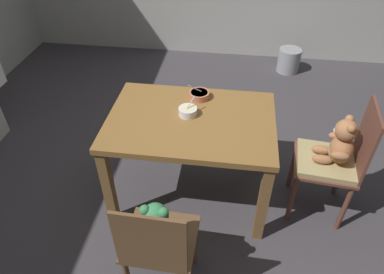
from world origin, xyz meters
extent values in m
cube|color=#403C40|center=(0.00, 0.00, -0.02)|extent=(5.20, 5.20, 0.04)
cube|color=brown|center=(0.00, 0.00, 0.71)|extent=(1.15, 0.81, 0.04)
cube|color=brown|center=(-0.53, -0.36, 0.34)|extent=(0.07, 0.07, 0.69)
cube|color=brown|center=(0.53, -0.36, 0.34)|extent=(0.07, 0.07, 0.69)
cube|color=brown|center=(-0.53, 0.36, 0.34)|extent=(0.07, 0.07, 0.69)
cube|color=brown|center=(0.53, 0.36, 0.34)|extent=(0.07, 0.07, 0.69)
cube|color=brown|center=(-0.06, -0.78, 0.45)|extent=(0.41, 0.39, 0.02)
cube|color=brown|center=(-0.07, -0.96, 0.67)|extent=(0.37, 0.03, 0.41)
cylinder|color=brown|center=(0.11, -0.63, 0.22)|extent=(0.04, 0.04, 0.44)
cylinder|color=brown|center=(-0.23, -0.62, 0.22)|extent=(0.04, 0.04, 0.44)
ellipsoid|color=#3A8550|center=(-0.07, -0.85, 0.57)|extent=(0.19, 0.16, 0.21)
ellipsoid|color=beige|center=(-0.06, -0.80, 0.56)|extent=(0.10, 0.06, 0.13)
sphere|color=#3A8550|center=(-0.07, -0.84, 0.73)|extent=(0.14, 0.14, 0.14)
ellipsoid|color=beige|center=(-0.06, -0.79, 0.72)|extent=(0.06, 0.05, 0.04)
sphere|color=#3A8550|center=(-0.02, -0.85, 0.78)|extent=(0.05, 0.05, 0.05)
sphere|color=#3A8550|center=(-0.11, -0.85, 0.78)|extent=(0.05, 0.05, 0.05)
ellipsoid|color=#3A8550|center=(0.04, -0.83, 0.59)|extent=(0.06, 0.12, 0.06)
ellipsoid|color=#3A8550|center=(-0.17, -0.82, 0.59)|extent=(0.06, 0.12, 0.06)
ellipsoid|color=#3A8550|center=(-0.01, -0.74, 0.49)|extent=(0.07, 0.14, 0.06)
ellipsoid|color=#3A8550|center=(-0.11, -0.73, 0.49)|extent=(0.07, 0.14, 0.06)
cube|color=brown|center=(0.95, -0.02, 0.45)|extent=(0.46, 0.44, 0.02)
cube|color=brown|center=(1.15, -0.04, 0.70)|extent=(0.06, 0.37, 0.48)
cylinder|color=brown|center=(0.79, 0.17, 0.22)|extent=(0.04, 0.04, 0.44)
cylinder|color=brown|center=(0.75, -0.18, 0.22)|extent=(0.04, 0.04, 0.44)
cylinder|color=brown|center=(1.14, 0.13, 0.22)|extent=(0.04, 0.04, 0.44)
cylinder|color=brown|center=(1.11, -0.21, 0.22)|extent=(0.04, 0.04, 0.44)
cube|color=tan|center=(0.95, -0.02, 0.48)|extent=(0.42, 0.41, 0.04)
ellipsoid|color=#A66C43|center=(1.02, -0.03, 0.60)|extent=(0.17, 0.20, 0.21)
ellipsoid|color=#C8B696|center=(0.97, -0.03, 0.59)|extent=(0.06, 0.10, 0.13)
sphere|color=#A66C43|center=(1.01, -0.03, 0.76)|extent=(0.15, 0.15, 0.15)
ellipsoid|color=#C8B696|center=(0.96, -0.02, 0.75)|extent=(0.06, 0.06, 0.04)
sphere|color=#A66C43|center=(1.03, 0.02, 0.82)|extent=(0.06, 0.06, 0.06)
sphere|color=#A66C43|center=(1.02, -0.08, 0.82)|extent=(0.06, 0.06, 0.06)
ellipsoid|color=#A66C43|center=(1.01, 0.07, 0.63)|extent=(0.12, 0.07, 0.06)
ellipsoid|color=#A66C43|center=(0.99, -0.13, 0.63)|extent=(0.12, 0.07, 0.06)
ellipsoid|color=#A66C43|center=(0.92, 0.03, 0.53)|extent=(0.14, 0.08, 0.06)
ellipsoid|color=#A66C43|center=(0.91, -0.07, 0.53)|extent=(0.14, 0.08, 0.06)
cylinder|color=silver|center=(-0.03, 0.04, 0.76)|extent=(0.13, 0.13, 0.06)
cylinder|color=silver|center=(-0.03, 0.04, 0.74)|extent=(0.07, 0.07, 0.01)
cylinder|color=beige|center=(-0.03, 0.04, 0.78)|extent=(0.11, 0.11, 0.01)
cylinder|color=#BCBCC1|center=(-0.01, 0.07, 0.82)|extent=(0.06, 0.08, 0.07)
ellipsoid|color=#BCBCC1|center=(-0.03, 0.03, 0.78)|extent=(0.04, 0.04, 0.01)
cylinder|color=#BE6C4D|center=(0.02, 0.27, 0.76)|extent=(0.15, 0.15, 0.05)
cylinder|color=#BE6C4D|center=(0.02, 0.27, 0.74)|extent=(0.08, 0.08, 0.01)
cylinder|color=beige|center=(0.02, 0.27, 0.78)|extent=(0.13, 0.13, 0.01)
cylinder|color=#BCBCC1|center=(-0.01, 0.25, 0.82)|extent=(0.10, 0.05, 0.08)
ellipsoid|color=#BCBCC1|center=(0.03, 0.27, 0.77)|extent=(0.04, 0.03, 0.01)
cylinder|color=#93969B|center=(0.92, 2.15, 0.14)|extent=(0.27, 0.27, 0.29)
camera|label=1|loc=(0.27, -1.90, 2.15)|focal=32.67mm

